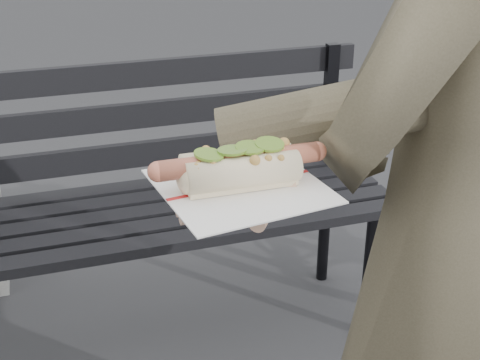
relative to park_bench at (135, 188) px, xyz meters
name	(u,v)px	position (x,y,z in m)	size (l,w,h in m)	color
park_bench	(135,188)	(0.00, 0.00, 0.00)	(1.50, 0.44, 0.88)	black
person	(453,245)	(0.37, -1.02, 0.32)	(0.62, 0.40, 1.69)	#46412F
held_hotdog	(360,122)	(0.17, -1.05, 0.56)	(0.62, 0.30, 0.20)	#46412F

